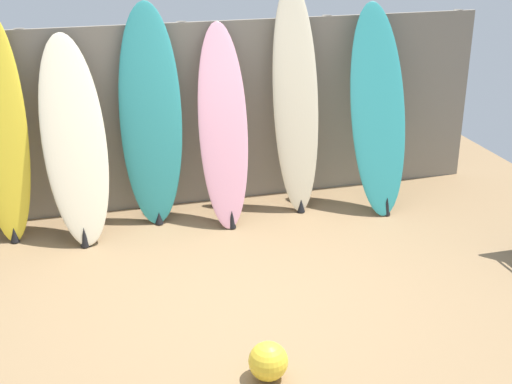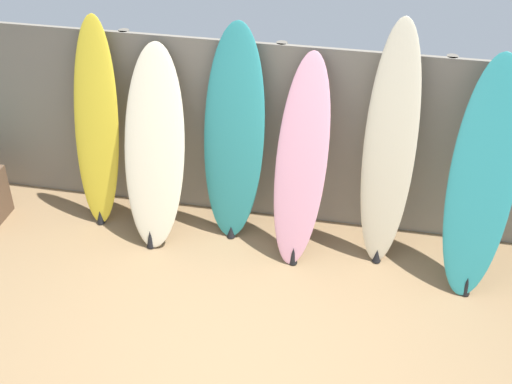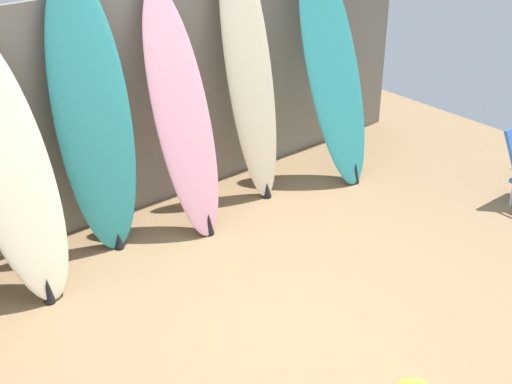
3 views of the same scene
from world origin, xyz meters
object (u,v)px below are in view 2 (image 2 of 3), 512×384
(surfboard_teal_2, at_px, (234,136))
(surfboard_teal_5, at_px, (482,180))
(surfboard_yellow_0, at_px, (97,125))
(surfboard_cream_1, at_px, (154,149))
(surfboard_cream_4, at_px, (390,148))
(surfboard_pink_3, at_px, (301,164))

(surfboard_teal_2, xyz_separation_m, surfboard_teal_5, (2.16, -0.24, -0.04))
(surfboard_yellow_0, bearing_deg, surfboard_cream_1, -13.22)
(surfboard_cream_4, xyz_separation_m, surfboard_teal_5, (0.78, -0.19, -0.11))
(surfboard_yellow_0, relative_size, surfboard_cream_4, 0.92)
(surfboard_teal_2, height_order, surfboard_cream_4, surfboard_cream_4)
(surfboard_yellow_0, distance_m, surfboard_teal_2, 1.30)
(surfboard_yellow_0, bearing_deg, surfboard_cream_4, -0.53)
(surfboard_yellow_0, xyz_separation_m, surfboard_cream_1, (0.60, -0.14, -0.10))
(surfboard_yellow_0, distance_m, surfboard_pink_3, 1.95)
(surfboard_teal_2, height_order, surfboard_pink_3, surfboard_teal_2)
(surfboard_yellow_0, height_order, surfboard_teal_5, surfboard_yellow_0)
(surfboard_teal_2, distance_m, surfboard_cream_4, 1.39)
(surfboard_cream_1, relative_size, surfboard_pink_3, 0.98)
(surfboard_yellow_0, relative_size, surfboard_cream_1, 1.11)
(surfboard_cream_1, xyz_separation_m, surfboard_pink_3, (1.34, -0.00, 0.01))
(surfboard_cream_1, distance_m, surfboard_teal_5, 2.86)
(surfboard_cream_1, relative_size, surfboard_cream_4, 0.83)
(surfboard_yellow_0, height_order, surfboard_teal_2, surfboard_teal_2)
(surfboard_yellow_0, xyz_separation_m, surfboard_cream_4, (2.69, -0.02, 0.09))
(surfboard_pink_3, bearing_deg, surfboard_yellow_0, 175.85)
(surfboard_cream_4, bearing_deg, surfboard_pink_3, -171.09)
(surfboard_pink_3, relative_size, surfboard_cream_4, 0.84)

